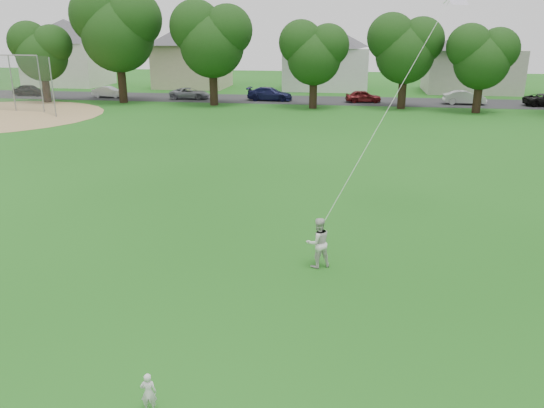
# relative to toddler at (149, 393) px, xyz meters

# --- Properties ---
(ground) EXTENTS (160.00, 160.00, 0.00)m
(ground) POSITION_rel_toddler_xyz_m (-0.02, 3.57, -0.41)
(ground) COLOR #194F12
(ground) RESTS_ON ground
(street) EXTENTS (90.00, 7.00, 0.01)m
(street) POSITION_rel_toddler_xyz_m (-0.02, 45.57, -0.40)
(street) COLOR #2D2D30
(street) RESTS_ON ground
(toddler) EXTENTS (0.33, 0.25, 0.81)m
(toddler) POSITION_rel_toddler_xyz_m (0.00, 0.00, 0.00)
(toddler) COLOR silver
(toddler) RESTS_ON ground
(older_boy) EXTENTS (0.93, 0.86, 1.53)m
(older_boy) POSITION_rel_toddler_xyz_m (2.60, 6.78, 0.36)
(older_boy) COLOR silver
(older_boy) RESTS_ON ground
(kite) EXTENTS (2.59, 3.20, 9.45)m
(kite) POSITION_rel_toddler_xyz_m (4.59, 9.40, 4.09)
(kite) COLOR white
(kite) RESTS_ON ground
(baseball_backstop) EXTENTS (10.61, 2.76, 4.66)m
(baseball_backstop) POSITION_rel_toddler_xyz_m (-25.49, 33.81, 1.92)
(baseball_backstop) COLOR gray
(baseball_backstop) RESTS_ON ground
(tree_row) EXTENTS (81.83, 9.50, 11.80)m
(tree_row) POSITION_rel_toddler_xyz_m (6.13, 39.68, 6.08)
(tree_row) COLOR black
(tree_row) RESTS_ON ground
(parked_cars) EXTENTS (63.43, 2.30, 1.29)m
(parked_cars) POSITION_rel_toddler_xyz_m (0.96, 44.57, 0.19)
(parked_cars) COLOR black
(parked_cars) RESTS_ON ground
(house_row) EXTENTS (77.26, 14.07, 9.29)m
(house_row) POSITION_rel_toddler_xyz_m (0.79, 55.57, 4.22)
(house_row) COLOR white
(house_row) RESTS_ON ground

